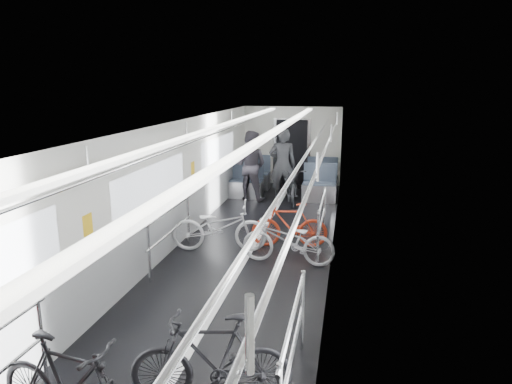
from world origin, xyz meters
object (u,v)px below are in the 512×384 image
Objects in this scene: bike_left_far at (219,227)px; bike_aisle at (294,184)px; bike_right_near at (211,359)px; bike_right_far at (289,225)px; bike_right_mid at (288,240)px; person_seated at (250,165)px; person_standing at (282,165)px.

bike_left_far is 4.03m from bike_aisle.
bike_right_near reaches higher than bike_right_far.
person_seated is at bearing -156.71° from bike_right_mid.
bike_aisle is 0.92× the size of person_standing.
bike_aisle is 0.96× the size of person_seated.
bike_aisle is (-0.41, 4.30, 0.04)m from bike_right_mid.
bike_right_far is (0.17, 4.54, -0.04)m from bike_right_near.
person_standing is (0.62, 3.92, 0.51)m from bike_left_far.
bike_right_near reaches higher than bike_aisle.
person_seated reaches higher than bike_right_near.
bike_right_far is 3.83m from person_seated.
person_standing is 1.05× the size of person_seated.
bike_aisle is 0.60m from person_standing.
bike_right_mid is at bearing 91.28° from person_standing.
bike_left_far is at bearing -103.10° from bike_right_mid.
bike_right_near is (1.09, -4.09, 0.01)m from bike_left_far.
bike_left_far is 1.34m from bike_right_far.
bike_right_far is at bearing 124.95° from person_seated.
bike_left_far reaches higher than bike_right_far.
person_seated reaches higher than bike_aisle.
bike_left_far is 1.12× the size of bike_right_near.
bike_right_mid is (0.26, 3.70, -0.05)m from bike_right_near.
bike_right_mid is (1.35, -0.39, -0.04)m from bike_left_far.
bike_left_far is 1.41m from bike_right_mid.
bike_right_near is 1.09× the size of bike_right_far.
bike_right_far is (-0.09, 0.84, 0.01)m from bike_right_mid.
person_standing is at bearing -177.96° from bike_right_far.
bike_right_mid is 0.88× the size of person_seated.
bike_aisle is (0.94, 3.92, 0.00)m from bike_left_far.
person_seated is at bearing 174.01° from bike_aisle.
person_seated reaches higher than bike_right_mid.
bike_right_near is 8.01m from bike_aisle.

